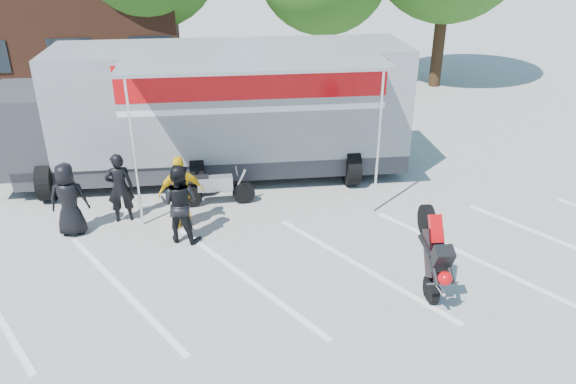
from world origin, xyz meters
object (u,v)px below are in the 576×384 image
object	(u,v)px
transporter_truck	(218,174)
spectator_leather_b	(120,188)
spectator_leather_a	(69,199)
stunt_bike_rider	(420,282)
spectator_leather_c	(179,203)
spectator_hivis	(181,192)
parked_motorcycle	(218,205)

from	to	relation	value
transporter_truck	spectator_leather_b	world-z (taller)	transporter_truck
spectator_leather_a	transporter_truck	bearing A→B (deg)	-140.54
stunt_bike_rider	spectator_leather_b	world-z (taller)	spectator_leather_b
spectator_leather_c	stunt_bike_rider	bearing A→B (deg)	174.38
transporter_truck	spectator_leather_b	xyz separation A→B (m)	(-2.39, -2.34, 0.85)
spectator_leather_b	spectator_hivis	distance (m)	1.53
parked_motorcycle	stunt_bike_rider	distance (m)	5.58
transporter_truck	spectator_leather_a	bearing A→B (deg)	-138.06
parked_motorcycle	spectator_leather_b	world-z (taller)	spectator_leather_b
parked_motorcycle	stunt_bike_rider	size ratio (longest dim) A/B	1.03
transporter_truck	spectator_hivis	distance (m)	3.19
parked_motorcycle	spectator_leather_b	bearing A→B (deg)	100.88
transporter_truck	spectator_hivis	bearing A→B (deg)	-105.49
parked_motorcycle	spectator_hivis	xyz separation A→B (m)	(-0.85, -0.98, 0.88)
parked_motorcycle	spectator_leather_c	world-z (taller)	spectator_leather_c
parked_motorcycle	spectator_leather_b	size ratio (longest dim) A/B	1.13
parked_motorcycle	spectator_leather_a	size ratio (longest dim) A/B	1.12
spectator_leather_a	stunt_bike_rider	bearing A→B (deg)	155.86
transporter_truck	spectator_hivis	xyz separation A→B (m)	(-0.97, -2.91, 0.88)
parked_motorcycle	spectator_leather_c	bearing A→B (deg)	151.24
parked_motorcycle	spectator_leather_a	bearing A→B (deg)	105.15
spectator_leather_b	spectator_hivis	world-z (taller)	spectator_hivis
parked_motorcycle	spectator_leather_c	distance (m)	2.04
stunt_bike_rider	spectator_leather_c	bearing A→B (deg)	155.44
parked_motorcycle	spectator_leather_c	xyz separation A→B (m)	(-0.89, -1.60, 0.90)
transporter_truck	spectator_leather_b	size ratio (longest dim) A/B	6.63
spectator_leather_b	spectator_leather_c	xyz separation A→B (m)	(1.38, -1.18, 0.05)
parked_motorcycle	spectator_hivis	distance (m)	1.57
spectator_leather_a	spectator_leather_b	bearing A→B (deg)	-156.28
spectator_leather_a	spectator_leather_c	distance (m)	2.55
spectator_leather_b	spectator_hivis	size ratio (longest dim) A/B	0.97
stunt_bike_rider	spectator_leather_b	xyz separation A→B (m)	(-6.02, 3.71, 0.85)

